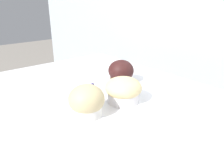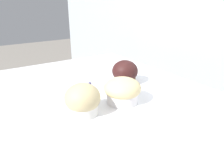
{
  "view_description": "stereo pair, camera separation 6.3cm",
  "coord_description": "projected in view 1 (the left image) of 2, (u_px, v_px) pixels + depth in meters",
  "views": [
    {
      "loc": [
        0.43,
        -0.37,
        1.19
      ],
      "look_at": [
        -0.02,
        0.0,
        0.95
      ],
      "focal_mm": 35.0,
      "sensor_mm": 36.0,
      "label": 1
    },
    {
      "loc": [
        0.47,
        -0.32,
        1.19
      ],
      "look_at": [
        -0.02,
        0.0,
        0.95
      ],
      "focal_mm": 35.0,
      "sensor_mm": 36.0,
      "label": 2
    }
  ],
  "objects": [
    {
      "name": "muffin_back_left",
      "position": [
        87.0,
        102.0,
        0.54
      ],
      "size": [
        0.09,
        0.09,
        0.08
      ],
      "color": "silver",
      "rests_on": "display_counter"
    },
    {
      "name": "muffin_back_right",
      "position": [
        123.0,
        90.0,
        0.61
      ],
      "size": [
        0.1,
        0.1,
        0.07
      ],
      "color": "silver",
      "rests_on": "display_counter"
    },
    {
      "name": "muffin_front_center",
      "position": [
        121.0,
        72.0,
        0.75
      ],
      "size": [
        0.09,
        0.09,
        0.08
      ],
      "color": "#42311F",
      "rests_on": "display_counter"
    },
    {
      "name": "wall_back",
      "position": [
        216.0,
        66.0,
        0.99
      ],
      "size": [
        3.2,
        0.1,
        1.8
      ],
      "primitive_type": "cube",
      "color": "#A8B2B7",
      "rests_on": "ground"
    }
  ]
}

